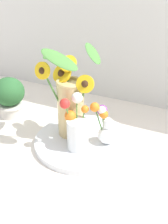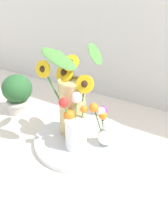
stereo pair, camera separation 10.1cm
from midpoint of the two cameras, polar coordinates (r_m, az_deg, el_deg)
The scene contains 6 objects.
ground_plane at distance 1.07m, azimuth 2.24°, elevation -7.67°, with size 6.00×6.00×0.00m, color silver.
serving_tray at distance 1.09m, azimuth 2.69°, elevation -6.39°, with size 0.40×0.40×0.02m.
mason_jar_sunflowers at distance 1.05m, azimuth 0.04°, elevation 2.37°, with size 0.23×0.25×0.38m.
vase_small_center at distance 0.99m, azimuth 0.78°, elevation -3.47°, with size 0.10×0.10×0.21m.
vase_bulb_right at distance 1.02m, azimuth 7.30°, elevation -3.50°, with size 0.10×0.10×0.18m.
potted_plant at distance 1.32m, azimuth -12.14°, elevation 4.01°, with size 0.15×0.15×0.19m.
Camera 2 is at (0.48, -0.73, 0.63)m, focal length 42.00 mm.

